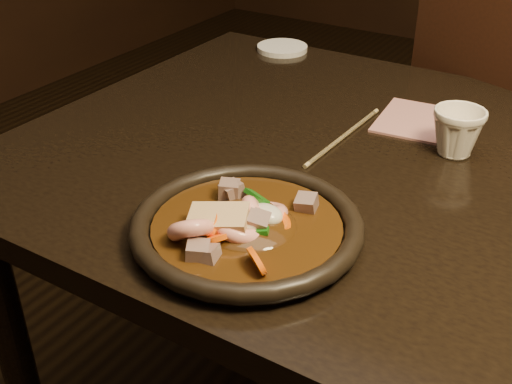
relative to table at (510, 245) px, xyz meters
The scene contains 7 objects.
table is the anchor object (origin of this frame).
plate 0.41m from the table, 134.87° to the right, with size 0.30×0.30×0.03m.
stirfry 0.41m from the table, 134.57° to the right, with size 0.17×0.20×0.07m.
saucer_left 0.74m from the table, 147.52° to the left, with size 0.12×0.12×0.01m, color white.
tea_cup 0.19m from the table, 144.15° to the left, with size 0.08×0.08×0.08m, color white.
chopsticks 0.31m from the table, behind, with size 0.02×0.26×0.01m.
napkin 0.28m from the table, 138.25° to the left, with size 0.16×0.16×0.00m, color #B1726D.
Camera 1 is at (0.09, -0.85, 1.22)m, focal length 45.00 mm.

